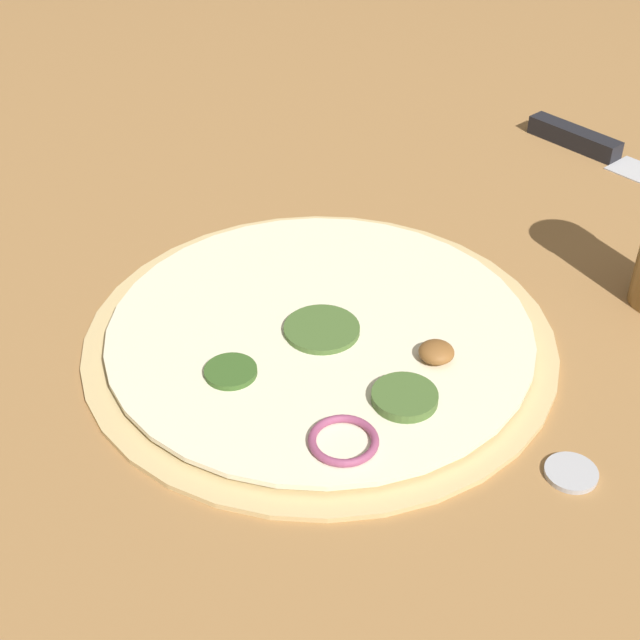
% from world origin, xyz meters
% --- Properties ---
extents(ground_plane, '(3.00, 3.00, 0.00)m').
position_xyz_m(ground_plane, '(0.00, 0.00, 0.00)').
color(ground_plane, '#9E703F').
extents(pizza, '(0.34, 0.34, 0.02)m').
position_xyz_m(pizza, '(0.00, -0.00, 0.01)').
color(pizza, '#D6B77A').
rests_on(pizza, ground_plane).
extents(knife, '(0.16, 0.26, 0.02)m').
position_xyz_m(knife, '(0.34, 0.21, 0.01)').
color(knife, silver).
rests_on(knife, ground_plane).
extents(loose_cap, '(0.03, 0.03, 0.01)m').
position_xyz_m(loose_cap, '(0.12, -0.16, 0.00)').
color(loose_cap, '#B2B2B7').
rests_on(loose_cap, ground_plane).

